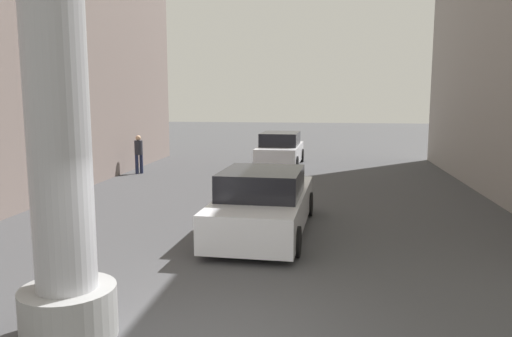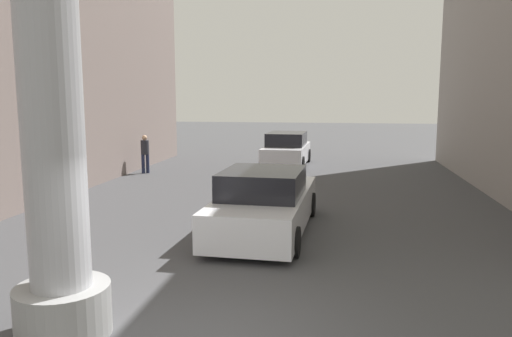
{
  "view_description": "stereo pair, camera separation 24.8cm",
  "coord_description": "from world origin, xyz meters",
  "px_view_note": "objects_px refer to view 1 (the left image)",
  "views": [
    {
      "loc": [
        1.45,
        -5.87,
        3.25
      ],
      "look_at": [
        0.0,
        4.61,
        1.7
      ],
      "focal_mm": 35.0,
      "sensor_mm": 36.0,
      "label": 1
    },
    {
      "loc": [
        1.7,
        -5.83,
        3.25
      ],
      "look_at": [
        0.0,
        4.61,
        1.7
      ],
      "focal_mm": 35.0,
      "sensor_mm": 36.0,
      "label": 2
    }
  ],
  "objects_px": {
    "car_far": "(280,150)",
    "car_lead": "(264,204)",
    "palm_tree_mid_left": "(65,41)",
    "pedestrian_far_left": "(139,151)"
  },
  "relations": [
    {
      "from": "car_far",
      "to": "car_lead",
      "type": "bearing_deg",
      "value": -86.79
    },
    {
      "from": "car_far",
      "to": "palm_tree_mid_left",
      "type": "xyz_separation_m",
      "value": [
        -6.46,
        -7.33,
        4.3
      ]
    },
    {
      "from": "car_lead",
      "to": "pedestrian_far_left",
      "type": "relative_size",
      "value": 3.24
    },
    {
      "from": "car_far",
      "to": "palm_tree_mid_left",
      "type": "distance_m",
      "value": 10.67
    },
    {
      "from": "car_lead",
      "to": "palm_tree_mid_left",
      "type": "relative_size",
      "value": 0.62
    },
    {
      "from": "palm_tree_mid_left",
      "to": "car_lead",
      "type": "bearing_deg",
      "value": -30.83
    },
    {
      "from": "car_lead",
      "to": "palm_tree_mid_left",
      "type": "height_order",
      "value": "palm_tree_mid_left"
    },
    {
      "from": "car_far",
      "to": "pedestrian_far_left",
      "type": "bearing_deg",
      "value": -150.2
    },
    {
      "from": "car_far",
      "to": "pedestrian_far_left",
      "type": "xyz_separation_m",
      "value": [
        -5.66,
        -3.24,
        0.2
      ]
    },
    {
      "from": "palm_tree_mid_left",
      "to": "pedestrian_far_left",
      "type": "relative_size",
      "value": 5.25
    }
  ]
}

